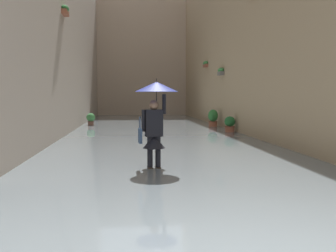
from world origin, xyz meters
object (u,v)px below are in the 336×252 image
object	(u,v)px
potted_plant_far_right	(91,119)
potted_plant_far_left	(230,125)
person_wading	(155,109)
potted_plant_mid_left	(213,118)

from	to	relation	value
potted_plant_far_right	potted_plant_far_left	bearing A→B (deg)	145.56
person_wading	potted_plant_mid_left	bearing A→B (deg)	-108.65
person_wading	potted_plant_mid_left	size ratio (longest dim) A/B	2.13
person_wading	potted_plant_far_right	xyz separation A→B (m)	(2.62, -12.64, -0.97)
person_wading	potted_plant_far_right	distance (m)	12.94
potted_plant_mid_left	potted_plant_far_left	bearing A→B (deg)	91.94
potted_plant_far_right	potted_plant_mid_left	world-z (taller)	potted_plant_mid_left
potted_plant_far_left	potted_plant_far_right	xyz separation A→B (m)	(6.48, -4.44, 0.02)
potted_plant_far_left	potted_plant_mid_left	distance (m)	2.97
potted_plant_far_right	potted_plant_mid_left	size ratio (longest dim) A/B	0.76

